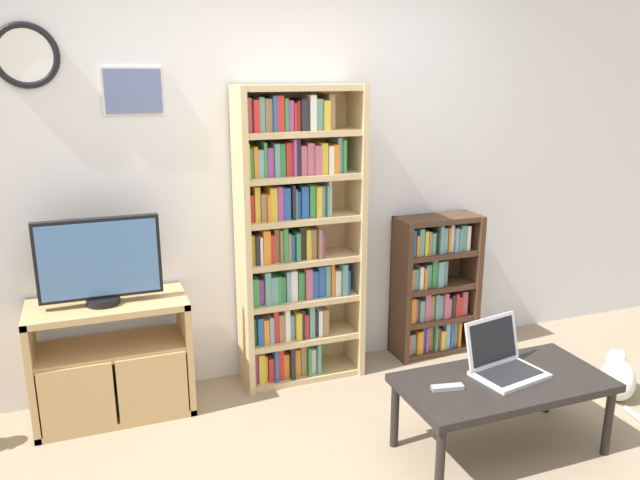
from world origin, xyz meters
name	(u,v)px	position (x,y,z in m)	size (l,w,h in m)	color
wall_back	(278,173)	(-0.01, 1.64, 1.30)	(6.52, 0.09, 2.60)	silver
tv_stand	(112,360)	(-1.08, 1.37, 0.34)	(0.86, 0.40, 0.68)	tan
television	(100,262)	(-1.10, 1.37, 0.92)	(0.64, 0.18, 0.48)	black
bookshelf_tall	(294,238)	(0.03, 1.46, 0.93)	(0.77, 0.29, 1.84)	tan
bookshelf_short	(432,287)	(1.04, 1.48, 0.48)	(0.58, 0.25, 0.98)	#472D1E
coffee_table	(503,387)	(0.76, 0.30, 0.36)	(1.07, 0.53, 0.41)	black
laptop	(502,360)	(0.80, 0.37, 0.47)	(0.40, 0.35, 0.27)	silver
remote_near_laptop	(447,387)	(0.44, 0.31, 0.42)	(0.17, 0.07, 0.02)	#99999E
cat	(617,378)	(1.76, 0.51, 0.13)	(0.31, 0.50, 0.29)	white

